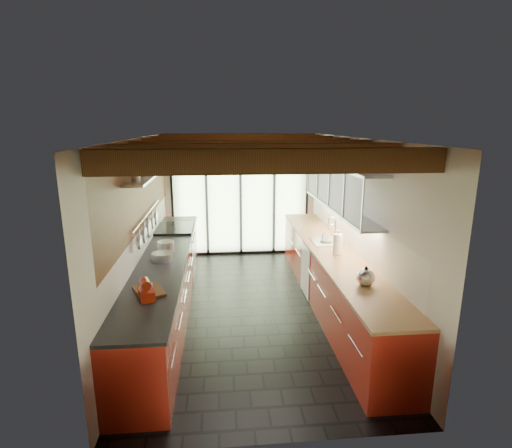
# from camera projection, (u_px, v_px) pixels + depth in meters

# --- Properties ---
(ground) EXTENTS (5.50, 5.50, 0.00)m
(ground) POSITION_uv_depth(u_px,v_px,m) (251.00, 308.00, 6.24)
(ground) COLOR black
(ground) RESTS_ON ground
(room_shell) EXTENTS (5.50, 5.50, 5.50)m
(room_shell) POSITION_uv_depth(u_px,v_px,m) (250.00, 204.00, 5.84)
(room_shell) COLOR silver
(room_shell) RESTS_ON ground
(ceiling_beams) EXTENTS (3.14, 5.06, 4.90)m
(ceiling_beams) POSITION_uv_depth(u_px,v_px,m) (248.00, 147.00, 6.01)
(ceiling_beams) COLOR #593316
(ceiling_beams) RESTS_ON ground
(glass_door) EXTENTS (2.95, 0.10, 2.90)m
(glass_door) POSITION_uv_depth(u_px,v_px,m) (240.00, 179.00, 8.44)
(glass_door) COLOR #C6EAAD
(glass_door) RESTS_ON ground
(left_counter) EXTENTS (0.68, 5.00, 0.92)m
(left_counter) POSITION_uv_depth(u_px,v_px,m) (166.00, 283.00, 6.02)
(left_counter) COLOR #AC2518
(left_counter) RESTS_ON ground
(range_stove) EXTENTS (0.66, 0.90, 0.97)m
(range_stove) POSITION_uv_depth(u_px,v_px,m) (176.00, 253.00, 7.42)
(range_stove) COLOR silver
(range_stove) RESTS_ON ground
(right_counter) EXTENTS (0.68, 5.00, 0.92)m
(right_counter) POSITION_uv_depth(u_px,v_px,m) (331.00, 277.00, 6.24)
(right_counter) COLOR #AC2518
(right_counter) RESTS_ON ground
(sink_assembly) EXTENTS (0.45, 0.52, 0.43)m
(sink_assembly) POSITION_uv_depth(u_px,v_px,m) (327.00, 240.00, 6.51)
(sink_assembly) COLOR silver
(sink_assembly) RESTS_ON right_counter
(upper_cabinets_right) EXTENTS (0.34, 3.00, 3.00)m
(upper_cabinets_right) POSITION_uv_depth(u_px,v_px,m) (340.00, 186.00, 6.21)
(upper_cabinets_right) COLOR silver
(upper_cabinets_right) RESTS_ON ground
(left_wall_fixtures) EXTENTS (0.28, 2.60, 0.96)m
(left_wall_fixtures) POSITION_uv_depth(u_px,v_px,m) (149.00, 191.00, 5.84)
(left_wall_fixtures) COLOR silver
(left_wall_fixtures) RESTS_ON ground
(stand_mixer) EXTENTS (0.23, 0.30, 0.24)m
(stand_mixer) POSITION_uv_depth(u_px,v_px,m) (146.00, 291.00, 4.39)
(stand_mixer) COLOR red
(stand_mixer) RESTS_ON left_counter
(pot_large) EXTENTS (0.30, 0.30, 0.16)m
(pot_large) POSITION_uv_depth(u_px,v_px,m) (166.00, 246.00, 6.02)
(pot_large) COLOR silver
(pot_large) RESTS_ON left_counter
(pot_small) EXTENTS (0.37, 0.37, 0.11)m
(pot_small) POSITION_uv_depth(u_px,v_px,m) (162.00, 256.00, 5.63)
(pot_small) COLOR silver
(pot_small) RESTS_ON left_counter
(cutting_board) EXTENTS (0.43, 0.49, 0.03)m
(cutting_board) POSITION_uv_depth(u_px,v_px,m) (149.00, 291.00, 4.56)
(cutting_board) COLOR brown
(cutting_board) RESTS_ON left_counter
(kettle) EXTENTS (0.29, 0.31, 0.26)m
(kettle) POSITION_uv_depth(u_px,v_px,m) (366.00, 276.00, 4.74)
(kettle) COLOR silver
(kettle) RESTS_ON right_counter
(paper_towel) EXTENTS (0.18, 0.18, 0.37)m
(paper_towel) POSITION_uv_depth(u_px,v_px,m) (338.00, 245.00, 5.86)
(paper_towel) COLOR white
(paper_towel) RESTS_ON right_counter
(soap_bottle) EXTENTS (0.08, 0.09, 0.17)m
(soap_bottle) POSITION_uv_depth(u_px,v_px,m) (325.00, 236.00, 6.57)
(soap_bottle) COLOR silver
(soap_bottle) RESTS_ON right_counter
(bowl) EXTENTS (0.24, 0.24, 0.05)m
(bowl) POSITION_uv_depth(u_px,v_px,m) (326.00, 241.00, 6.51)
(bowl) COLOR silver
(bowl) RESTS_ON right_counter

